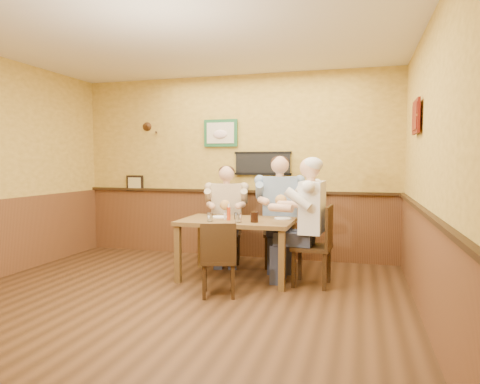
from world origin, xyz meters
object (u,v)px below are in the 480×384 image
object	(u,v)px
chair_near_side	(219,258)
hot_sauce_bottle	(229,213)
dining_table	(237,227)
water_glass_left	(210,217)
salt_shaker	(225,216)
cola_tumbler	(254,217)
chair_back_left	(227,232)
chair_right_end	(312,245)
diner_blue_polo	(280,217)
diner_white_elder	(312,228)
pepper_shaker	(236,216)
diner_tan_shirt	(227,219)
water_glass_mid	(238,218)
chair_back_right	(279,232)

from	to	relation	value
chair_near_side	hot_sauce_bottle	xyz separation A→B (m)	(-0.08, 0.62, 0.43)
dining_table	hot_sauce_bottle	size ratio (longest dim) A/B	7.66
water_glass_left	salt_shaker	distance (m)	0.25
chair_near_side	cola_tumbler	size ratio (longest dim) A/B	6.68
dining_table	water_glass_left	size ratio (longest dim) A/B	13.21
chair_back_left	water_glass_left	bearing A→B (deg)	-97.92
chair_right_end	cola_tumbler	distance (m)	0.76
diner_blue_polo	hot_sauce_bottle	distance (m)	0.99
diner_white_elder	salt_shaker	world-z (taller)	diner_white_elder
hot_sauce_bottle	chair_back_left	bearing A→B (deg)	109.10
cola_tumbler	pepper_shaker	xyz separation A→B (m)	(-0.29, 0.20, -0.02)
diner_tan_shirt	diner_blue_polo	distance (m)	0.79
diner_white_elder	pepper_shaker	size ratio (longest dim) A/B	15.67
chair_right_end	salt_shaker	bearing A→B (deg)	-86.33
diner_white_elder	cola_tumbler	distance (m)	0.70
chair_near_side	cola_tumbler	xyz separation A→B (m)	(0.27, 0.53, 0.40)
salt_shaker	diner_blue_polo	bearing A→B (deg)	55.81
dining_table	salt_shaker	world-z (taller)	salt_shaker
water_glass_mid	cola_tumbler	size ratio (longest dim) A/B	0.93
diner_blue_polo	water_glass_mid	xyz separation A→B (m)	(-0.31, -1.02, 0.11)
chair_back_left	diner_blue_polo	distance (m)	0.82
diner_white_elder	chair_back_right	bearing A→B (deg)	-142.20
chair_back_right	salt_shaker	world-z (taller)	chair_back_right
chair_right_end	pepper_shaker	distance (m)	1.01
water_glass_left	pepper_shaker	size ratio (longest dim) A/B	1.21
chair_near_side	water_glass_left	distance (m)	0.66
chair_back_left	hot_sauce_bottle	xyz separation A→B (m)	(0.30, -0.88, 0.40)
chair_back_left	chair_back_right	world-z (taller)	chair_back_right
dining_table	diner_tan_shirt	world-z (taller)	diner_tan_shirt
diner_blue_polo	chair_back_right	bearing A→B (deg)	0.00
pepper_shaker	water_glass_mid	bearing A→B (deg)	-67.46
chair_back_left	hot_sauce_bottle	bearing A→B (deg)	-85.30
chair_back_left	cola_tumbler	distance (m)	1.22
pepper_shaker	cola_tumbler	bearing A→B (deg)	-34.55
dining_table	water_glass_mid	world-z (taller)	water_glass_mid
dining_table	hot_sauce_bottle	world-z (taller)	hot_sauce_bottle
chair_back_right	diner_blue_polo	size ratio (longest dim) A/B	0.70
chair_back_left	diner_tan_shirt	bearing A→B (deg)	0.00
salt_shaker	chair_back_left	bearing A→B (deg)	106.24
chair_near_side	hot_sauce_bottle	distance (m)	0.76
dining_table	pepper_shaker	distance (m)	0.14
water_glass_left	diner_white_elder	bearing A→B (deg)	10.13
diner_white_elder	hot_sauce_bottle	size ratio (longest dim) A/B	7.49
water_glass_mid	hot_sauce_bottle	distance (m)	0.23
chair_back_right	diner_tan_shirt	bearing A→B (deg)	166.05
diner_white_elder	hot_sauce_bottle	world-z (taller)	diner_white_elder
diner_tan_shirt	salt_shaker	xyz separation A→B (m)	(0.24, -0.82, 0.15)
diner_blue_polo	pepper_shaker	bearing A→B (deg)	-131.91
dining_table	chair_near_side	distance (m)	0.77
chair_back_right	hot_sauce_bottle	distance (m)	1.05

